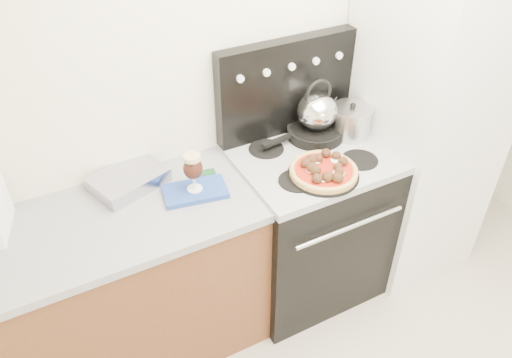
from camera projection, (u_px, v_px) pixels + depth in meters
room_shell at (445, 213)px, 1.64m from camera, size 3.52×3.01×2.52m
base_cabinet at (109, 297)px, 2.39m from camera, size 1.45×0.60×0.86m
countertop at (90, 229)px, 2.12m from camera, size 1.48×0.63×0.04m
stove_body at (306, 225)px, 2.78m from camera, size 0.76×0.65×0.88m
cooktop at (312, 158)px, 2.50m from camera, size 0.76×0.65×0.04m
backguard at (286, 87)px, 2.53m from camera, size 0.76×0.08×0.50m
fridge at (423, 118)px, 2.71m from camera, size 0.64×0.68×1.90m
foil_sheet at (128, 179)px, 2.31m from camera, size 0.38×0.33×0.07m
oven_mitt at (195, 191)px, 2.27m from camera, size 0.31×0.21×0.02m
beer_glass at (193, 172)px, 2.20m from camera, size 0.10×0.10×0.19m
pizza_pan at (323, 174)px, 2.35m from camera, size 0.42×0.42×0.01m
pizza at (324, 170)px, 2.33m from camera, size 0.38×0.38×0.05m
skillet at (315, 132)px, 2.61m from camera, size 0.33×0.33×0.05m
tea_kettle at (317, 108)px, 2.52m from camera, size 0.24×0.24×0.23m
stock_pot at (351, 122)px, 2.59m from camera, size 0.26×0.26×0.15m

